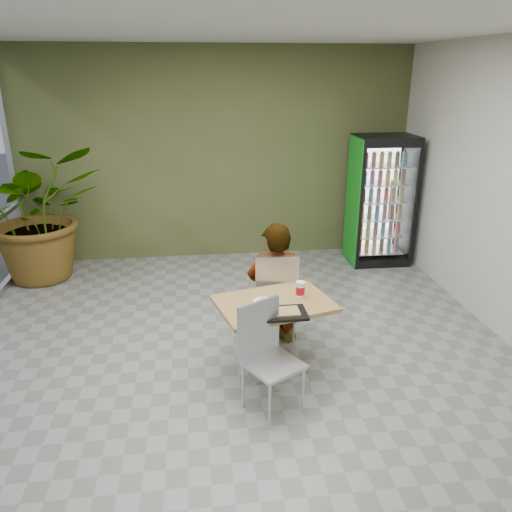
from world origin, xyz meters
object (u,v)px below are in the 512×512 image
object	(u,v)px
dining_table	(274,321)
soda_cup	(300,290)
seated_woman	(274,295)
potted_plant	(39,213)
cafeteria_tray	(283,313)
beverage_fridge	(380,201)
chair_near	(266,348)
chair_far	(275,291)

from	to	relation	value
dining_table	soda_cup	xyz separation A→B (m)	(0.27, 0.07, 0.29)
seated_woman	potted_plant	distance (m)	3.73
cafeteria_tray	beverage_fridge	size ratio (longest dim) A/B	0.22
seated_woman	dining_table	bearing A→B (deg)	80.79
beverage_fridge	potted_plant	bearing A→B (deg)	-178.87
soda_cup	potted_plant	world-z (taller)	potted_plant
beverage_fridge	potted_plant	world-z (taller)	beverage_fridge
beverage_fridge	potted_plant	size ratio (longest dim) A/B	1.01
chair_near	seated_woman	bearing A→B (deg)	46.85
chair_far	soda_cup	distance (m)	0.56
beverage_fridge	dining_table	bearing A→B (deg)	-125.58
beverage_fridge	potted_plant	distance (m)	4.97
beverage_fridge	soda_cup	bearing A→B (deg)	-122.61
soda_cup	dining_table	bearing A→B (deg)	-164.41
soda_cup	cafeteria_tray	xyz separation A→B (m)	(-0.23, -0.35, -0.06)
seated_woman	soda_cup	distance (m)	0.65
chair_far	chair_near	world-z (taller)	chair_far
soda_cup	chair_near	bearing A→B (deg)	-124.58
cafeteria_tray	chair_far	bearing A→B (deg)	85.57
seated_woman	cafeteria_tray	bearing A→B (deg)	86.29
potted_plant	chair_far	bearing A→B (deg)	-36.87
chair_far	cafeteria_tray	distance (m)	0.86
soda_cup	potted_plant	size ratio (longest dim) A/B	0.08
dining_table	seated_woman	size ratio (longest dim) A/B	0.74
seated_woman	chair_near	bearing A→B (deg)	77.64
chair_far	potted_plant	bearing A→B (deg)	-36.38
soda_cup	beverage_fridge	size ratio (longest dim) A/B	0.08
chair_near	soda_cup	size ratio (longest dim) A/B	6.16
chair_far	cafeteria_tray	size ratio (longest dim) A/B	2.45
chair_near	potted_plant	bearing A→B (deg)	98.77
chair_near	potted_plant	distance (m)	4.34
dining_table	chair_far	size ratio (longest dim) A/B	1.19
chair_far	chair_near	size ratio (longest dim) A/B	1.05
dining_table	beverage_fridge	world-z (taller)	beverage_fridge
chair_near	potted_plant	world-z (taller)	potted_plant
chair_far	seated_woman	world-z (taller)	seated_woman
chair_far	potted_plant	xyz separation A→B (m)	(-2.99, 2.24, 0.35)
dining_table	cafeteria_tray	distance (m)	0.36
potted_plant	soda_cup	bearing A→B (deg)	-40.91
potted_plant	chair_near	bearing A→B (deg)	-50.94
dining_table	beverage_fridge	xyz separation A→B (m)	(2.09, 2.82, 0.43)
chair_near	seated_woman	distance (m)	1.20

